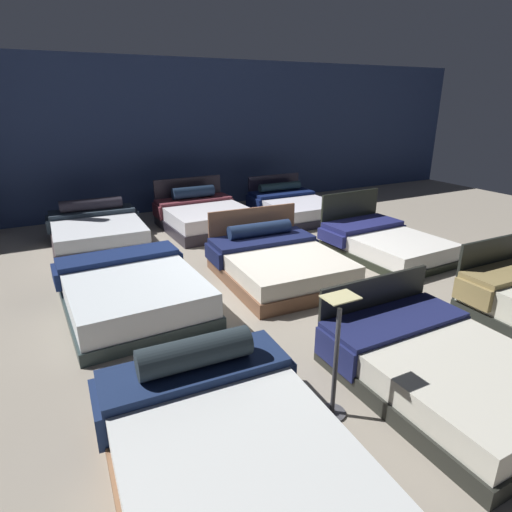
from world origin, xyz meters
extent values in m
cube|color=gray|center=(0.00, 0.00, -0.01)|extent=(18.00, 18.00, 0.02)
cube|color=navy|center=(0.00, 4.98, 1.75)|extent=(18.00, 0.06, 3.50)
cube|color=brown|center=(-2.20, -3.17, 0.11)|extent=(1.65, 2.20, 0.21)
cube|color=silver|center=(-2.20, -3.17, 0.34)|extent=(1.59, 2.14, 0.26)
cube|color=navy|center=(-2.16, -2.40, 0.50)|extent=(1.56, 0.61, 0.07)
cube|color=navy|center=(-2.95, -2.36, 0.33)|extent=(0.10, 0.54, 0.28)
cube|color=navy|center=(-1.38, -2.44, 0.33)|extent=(0.10, 0.54, 0.28)
cylinder|color=#252F35|center=(-2.16, -2.43, 0.68)|extent=(0.94, 0.30, 0.25)
cube|color=black|center=(0.02, -3.16, 0.09)|extent=(1.56, 2.04, 0.17)
cube|color=silver|center=(0.02, -3.16, 0.29)|extent=(1.50, 1.98, 0.24)
cube|color=black|center=(0.02, -2.14, 0.40)|extent=(1.47, 0.04, 0.80)
cube|color=#1B2150|center=(0.02, -2.47, 0.44)|extent=(1.54, 0.60, 0.05)
cube|color=#1B2150|center=(-0.76, -2.47, 0.26)|extent=(0.05, 0.60, 0.30)
cube|color=#1B2150|center=(0.79, -2.47, 0.26)|extent=(0.05, 0.60, 0.30)
cube|color=black|center=(2.25, -2.01, 0.44)|extent=(1.38, 0.06, 0.88)
cube|color=olive|center=(1.51, -2.28, 0.32)|extent=(0.08, 0.51, 0.27)
cube|color=#263233|center=(-2.17, -0.10, 0.08)|extent=(1.70, 2.14, 0.16)
cube|color=silver|center=(-2.17, -0.10, 0.31)|extent=(1.64, 2.07, 0.31)
cube|color=#142350|center=(-2.19, 0.66, 0.50)|extent=(1.65, 0.55, 0.08)
cube|color=#142350|center=(-3.03, 0.64, 0.35)|extent=(0.09, 0.51, 0.23)
cube|color=#142350|center=(-1.35, 0.68, 0.35)|extent=(0.09, 0.51, 0.23)
cube|color=brown|center=(0.01, -0.16, 0.10)|extent=(1.75, 2.08, 0.20)
cube|color=silver|center=(0.01, -0.16, 0.32)|extent=(1.69, 2.01, 0.23)
cube|color=brown|center=(0.06, 0.84, 0.46)|extent=(1.57, 0.11, 0.91)
cube|color=#131A41|center=(0.04, 0.48, 0.47)|extent=(1.67, 0.73, 0.07)
cube|color=#131A41|center=(-0.79, 0.52, 0.31)|extent=(0.10, 0.66, 0.24)
cube|color=#131A41|center=(0.87, 0.44, 0.31)|extent=(0.10, 0.66, 0.24)
cylinder|color=#192847|center=(0.05, 0.58, 0.61)|extent=(1.08, 0.27, 0.22)
cube|color=black|center=(2.21, -0.10, 0.06)|extent=(1.50, 2.08, 0.12)
cube|color=white|center=(2.21, -0.10, 0.25)|extent=(1.44, 2.02, 0.26)
cube|color=black|center=(2.17, 0.92, 0.48)|extent=(1.34, 0.09, 0.96)
cube|color=navy|center=(2.19, 0.54, 0.42)|extent=(1.43, 0.74, 0.09)
cube|color=navy|center=(1.46, 0.51, 0.28)|extent=(0.12, 0.69, 0.21)
cube|color=navy|center=(2.92, 0.57, 0.28)|extent=(0.12, 0.69, 0.21)
cube|color=#352B2D|center=(-2.15, 2.90, 0.11)|extent=(1.68, 2.06, 0.21)
cube|color=silver|center=(-2.15, 2.90, 0.33)|extent=(1.62, 2.00, 0.23)
cube|color=#26323E|center=(-2.13, 3.60, 0.48)|extent=(1.62, 0.60, 0.08)
cube|color=#26323E|center=(-2.95, 3.63, 0.32)|extent=(0.10, 0.55, 0.25)
cube|color=#26323E|center=(-1.31, 3.58, 0.32)|extent=(0.10, 0.55, 0.25)
cylinder|color=#2F2C37|center=(-2.13, 3.58, 0.63)|extent=(1.18, 0.28, 0.24)
cube|color=black|center=(0.01, 2.89, 0.11)|extent=(1.69, 2.00, 0.22)
cube|color=silver|center=(0.01, 2.89, 0.35)|extent=(1.63, 1.94, 0.27)
cube|color=black|center=(-0.01, 3.88, 0.48)|extent=(1.56, 0.07, 0.95)
cube|color=brown|center=(-0.01, 3.57, 0.51)|extent=(1.64, 0.58, 0.06)
cube|color=brown|center=(-0.83, 3.56, 0.35)|extent=(0.07, 0.55, 0.27)
cube|color=brown|center=(0.82, 3.59, 0.35)|extent=(0.07, 0.55, 0.27)
cylinder|color=#172840|center=(-0.01, 3.57, 0.68)|extent=(0.93, 0.27, 0.25)
cube|color=black|center=(2.20, 2.85, 0.09)|extent=(1.53, 2.10, 0.18)
cube|color=silver|center=(2.20, 2.85, 0.30)|extent=(1.47, 2.04, 0.24)
cube|color=black|center=(2.22, 3.89, 0.42)|extent=(1.41, 0.06, 0.84)
cube|color=#0D1945|center=(2.21, 3.51, 0.46)|extent=(1.49, 0.73, 0.07)
cube|color=#0D1945|center=(1.46, 3.52, 0.27)|extent=(0.08, 0.71, 0.29)
cube|color=#0D1945|center=(2.97, 3.49, 0.27)|extent=(0.08, 0.71, 0.29)
cylinder|color=#213940|center=(2.21, 3.59, 0.60)|extent=(1.10, 0.21, 0.19)
cylinder|color=#3F3F44|center=(-1.10, -2.91, 0.01)|extent=(0.24, 0.24, 0.02)
cylinder|color=#3F3F44|center=(-1.10, -2.91, 0.52)|extent=(0.04, 0.04, 1.03)
cube|color=beige|center=(-1.10, -2.91, 1.13)|extent=(0.28, 0.20, 0.01)
camera|label=1|loc=(-3.12, -5.31, 2.61)|focal=30.16mm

